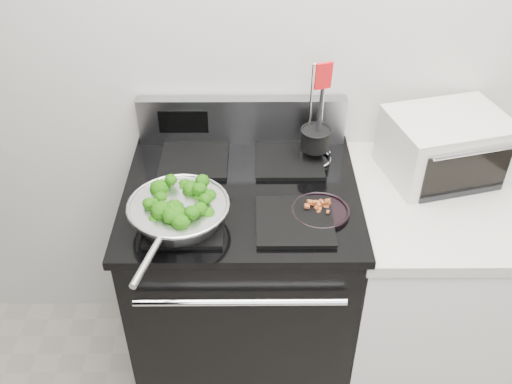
{
  "coord_description": "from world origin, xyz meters",
  "views": [
    {
      "loc": [
        -0.26,
        -0.11,
        2.11
      ],
      "look_at": [
        -0.25,
        1.36,
        0.98
      ],
      "focal_mm": 40.0,
      "sensor_mm": 36.0,
      "label": 1
    }
  ],
  "objects_px": {
    "gas_range": "(243,284)",
    "toaster_oven": "(445,146)",
    "bacon_plate": "(320,209)",
    "utensil_holder": "(315,144)",
    "skillet": "(179,212)"
  },
  "relations": [
    {
      "from": "gas_range",
      "to": "toaster_oven",
      "type": "relative_size",
      "value": 2.52
    },
    {
      "from": "toaster_oven",
      "to": "bacon_plate",
      "type": "bearing_deg",
      "value": -164.43
    },
    {
      "from": "utensil_holder",
      "to": "skillet",
      "type": "bearing_deg",
      "value": -159.81
    },
    {
      "from": "skillet",
      "to": "toaster_oven",
      "type": "height_order",
      "value": "toaster_oven"
    },
    {
      "from": "gas_range",
      "to": "bacon_plate",
      "type": "xyz_separation_m",
      "value": [
        0.25,
        -0.13,
        0.48
      ]
    },
    {
      "from": "gas_range",
      "to": "skillet",
      "type": "distance_m",
      "value": 0.57
    },
    {
      "from": "bacon_plate",
      "to": "toaster_oven",
      "type": "bearing_deg",
      "value": 30.08
    },
    {
      "from": "gas_range",
      "to": "bacon_plate",
      "type": "bearing_deg",
      "value": -26.19
    },
    {
      "from": "bacon_plate",
      "to": "toaster_oven",
      "type": "height_order",
      "value": "toaster_oven"
    },
    {
      "from": "bacon_plate",
      "to": "toaster_oven",
      "type": "xyz_separation_m",
      "value": [
        0.45,
        0.26,
        0.06
      ]
    },
    {
      "from": "gas_range",
      "to": "bacon_plate",
      "type": "distance_m",
      "value": 0.56
    },
    {
      "from": "gas_range",
      "to": "utensil_holder",
      "type": "bearing_deg",
      "value": 33.6
    },
    {
      "from": "skillet",
      "to": "bacon_plate",
      "type": "relative_size",
      "value": 2.63
    },
    {
      "from": "skillet",
      "to": "utensil_holder",
      "type": "height_order",
      "value": "utensil_holder"
    },
    {
      "from": "gas_range",
      "to": "utensil_holder",
      "type": "relative_size",
      "value": 2.95
    }
  ]
}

